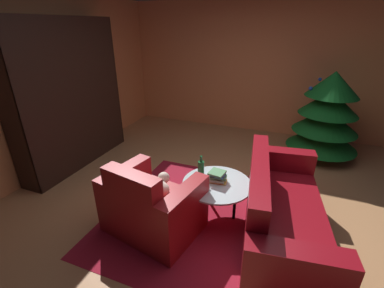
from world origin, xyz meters
TOP-DOWN VIEW (x-y plane):
  - ground_plane at (0.00, 0.00)m, footprint 6.75×6.75m
  - wall_back at (0.00, 2.84)m, footprint 5.39×0.06m
  - wall_left at (-2.67, 0.00)m, footprint 0.06×5.75m
  - area_rug at (-0.02, -0.28)m, footprint 2.26×2.21m
  - bookshelf_unit at (-2.40, 0.42)m, footprint 0.39×1.90m
  - armchair_red at (-0.51, -0.67)m, footprint 1.09×0.89m
  - couch_red at (0.78, -0.34)m, footprint 0.98×1.89m
  - coffee_table at (0.07, -0.19)m, footprint 0.78×0.78m
  - book_stack_on_table at (0.07, -0.16)m, footprint 0.24×0.20m
  - bottle_on_table at (-0.14, -0.15)m, footprint 0.07×0.07m
  - decorated_tree at (1.28, 1.97)m, footprint 1.13×1.13m

SIDE VIEW (x-z plane):
  - ground_plane at x=0.00m, z-range 0.00..0.00m
  - area_rug at x=-0.02m, z-range 0.00..0.01m
  - armchair_red at x=-0.51m, z-range -0.12..0.73m
  - couch_red at x=0.78m, z-range -0.14..0.76m
  - coffee_table at x=0.07m, z-range 0.19..0.64m
  - book_stack_on_table at x=0.07m, z-range 0.45..0.58m
  - bottle_on_table at x=-0.14m, z-range 0.43..0.70m
  - decorated_tree at x=1.28m, z-range 0.01..1.45m
  - bookshelf_unit at x=-2.40m, z-range -0.02..2.17m
  - wall_back at x=0.00m, z-range 0.00..2.54m
  - wall_left at x=-2.67m, z-range 0.00..2.54m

